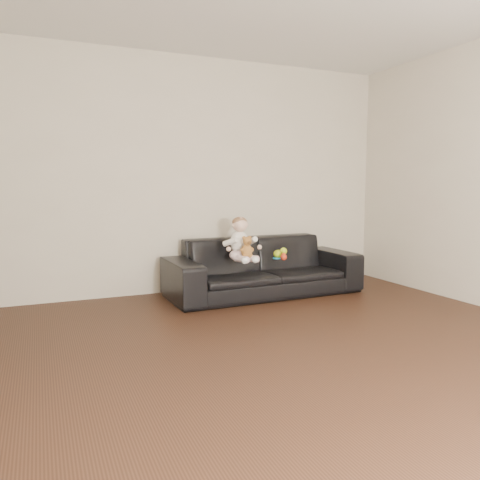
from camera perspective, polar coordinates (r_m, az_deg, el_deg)
name	(u,v)px	position (r m, az deg, el deg)	size (l,w,h in m)	color
floor	(315,384)	(2.98, 9.08, -16.96)	(5.50, 5.50, 0.00)	#341E12
wall_back	(182,176)	(5.26, -7.04, 7.80)	(5.00, 5.00, 0.00)	beige
sofa	(263,266)	(5.14, 2.86, -3.23)	(2.11, 0.82, 0.62)	black
baby	(240,242)	(4.86, 0.06, -0.20)	(0.36, 0.42, 0.46)	#FDD5DB
teddy_bear	(247,247)	(4.74, 0.85, -0.89)	(0.13, 0.13, 0.22)	#A1682E
toy_green	(279,254)	(5.09, 4.72, -1.71)	(0.11, 0.13, 0.09)	#BAD418
toy_rattle	(284,257)	(4.95, 5.34, -2.09)	(0.07, 0.07, 0.07)	red
toy_blue_disc	(277,258)	(5.06, 4.49, -2.22)	(0.09, 0.09, 0.01)	#1B9CDE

